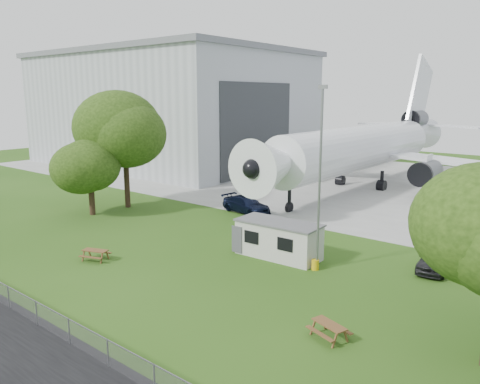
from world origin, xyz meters
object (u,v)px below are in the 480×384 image
Objects in this scene: picnic_west at (96,260)px; picnic_east at (329,338)px; site_cabin at (279,239)px; hangar at (170,108)px; airliner at (365,146)px.

picnic_west and picnic_east have the same top height.
picnic_east is at bearing -43.73° from site_cabin.
site_cabin is at bearing -34.41° from hangar.
airliner is 30.13m from site_cabin.
airliner is (35.97, -0.14, -4.14)m from hangar.
airliner is 40.54m from picnic_east.
site_cabin is 3.78× the size of picnic_east.
hangar is 52.38m from site_cabin.
site_cabin is 13.14m from picnic_west.
site_cabin is at bearing -76.99° from airliner.
hangar is 23.89× the size of picnic_east.
hangar is 36.21m from airliner.
hangar reaches higher than site_cabin.
site_cabin is at bearing 21.05° from picnic_west.
hangar is 6.32× the size of site_cabin.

